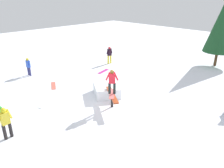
{
  "coord_description": "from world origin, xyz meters",
  "views": [
    {
      "loc": [
        7.85,
        -7.74,
        6.02
      ],
      "look_at": [
        0.0,
        0.0,
        1.41
      ],
      "focal_mm": 35.0,
      "sensor_mm": 36.0,
      "label": 1
    }
  ],
  "objects_px": {
    "main_rider_on_rail": "(112,82)",
    "bystander_yellow": "(6,121)",
    "loose_snowboard_coral": "(54,86)",
    "pine_tree_far": "(222,26)",
    "loose_snowboard_white": "(49,103)",
    "rail_feature": "(112,96)",
    "bystander_blue": "(28,66)",
    "loose_snowboard_magenta": "(103,71)",
    "bystander_black": "(109,54)"
  },
  "relations": [
    {
      "from": "loose_snowboard_white",
      "to": "loose_snowboard_coral",
      "type": "height_order",
      "value": "same"
    },
    {
      "from": "rail_feature",
      "to": "loose_snowboard_coral",
      "type": "bearing_deg",
      "value": -138.65
    },
    {
      "from": "main_rider_on_rail",
      "to": "loose_snowboard_coral",
      "type": "bearing_deg",
      "value": -124.75
    },
    {
      "from": "main_rider_on_rail",
      "to": "loose_snowboard_magenta",
      "type": "bearing_deg",
      "value": -171.27
    },
    {
      "from": "rail_feature",
      "to": "loose_snowboard_white",
      "type": "xyz_separation_m",
      "value": [
        -2.92,
        -2.35,
        -0.67
      ]
    },
    {
      "from": "bystander_blue",
      "to": "bystander_black",
      "type": "xyz_separation_m",
      "value": [
        2.12,
        6.72,
        0.07
      ]
    },
    {
      "from": "bystander_blue",
      "to": "bystander_black",
      "type": "height_order",
      "value": "bystander_black"
    },
    {
      "from": "bystander_black",
      "to": "loose_snowboard_coral",
      "type": "xyz_separation_m",
      "value": [
        1.05,
        -6.48,
        -0.86
      ]
    },
    {
      "from": "loose_snowboard_magenta",
      "to": "bystander_blue",
      "type": "bearing_deg",
      "value": -49.88
    },
    {
      "from": "pine_tree_far",
      "to": "bystander_yellow",
      "type": "bearing_deg",
      "value": -97.18
    },
    {
      "from": "rail_feature",
      "to": "bystander_black",
      "type": "xyz_separation_m",
      "value": [
        -6.12,
        5.71,
        0.19
      ]
    },
    {
      "from": "bystander_blue",
      "to": "loose_snowboard_white",
      "type": "xyz_separation_m",
      "value": [
        5.32,
        -1.33,
        -0.78
      ]
    },
    {
      "from": "pine_tree_far",
      "to": "main_rider_on_rail",
      "type": "bearing_deg",
      "value": -94.72
    },
    {
      "from": "bystander_blue",
      "to": "loose_snowboard_magenta",
      "type": "height_order",
      "value": "bystander_blue"
    },
    {
      "from": "rail_feature",
      "to": "pine_tree_far",
      "type": "relative_size",
      "value": 0.35
    },
    {
      "from": "bystander_yellow",
      "to": "loose_snowboard_coral",
      "type": "distance_m",
      "value": 6.04
    },
    {
      "from": "main_rider_on_rail",
      "to": "bystander_black",
      "type": "bearing_deg",
      "value": -176.44
    },
    {
      "from": "bystander_yellow",
      "to": "loose_snowboard_white",
      "type": "relative_size",
      "value": 1.03
    },
    {
      "from": "main_rider_on_rail",
      "to": "loose_snowboard_white",
      "type": "xyz_separation_m",
      "value": [
        -2.92,
        -2.35,
        -1.52
      ]
    },
    {
      "from": "main_rider_on_rail",
      "to": "bystander_blue",
      "type": "distance_m",
      "value": 8.34
    },
    {
      "from": "bystander_yellow",
      "to": "pine_tree_far",
      "type": "relative_size",
      "value": 0.27
    },
    {
      "from": "loose_snowboard_coral",
      "to": "loose_snowboard_magenta",
      "type": "bearing_deg",
      "value": 115.98
    },
    {
      "from": "bystander_yellow",
      "to": "pine_tree_far",
      "type": "distance_m",
      "value": 17.66
    },
    {
      "from": "main_rider_on_rail",
      "to": "pine_tree_far",
      "type": "distance_m",
      "value": 12.19
    },
    {
      "from": "main_rider_on_rail",
      "to": "bystander_black",
      "type": "height_order",
      "value": "main_rider_on_rail"
    },
    {
      "from": "main_rider_on_rail",
      "to": "bystander_yellow",
      "type": "bearing_deg",
      "value": -56.06
    },
    {
      "from": "bystander_blue",
      "to": "pine_tree_far",
      "type": "relative_size",
      "value": 0.25
    },
    {
      "from": "rail_feature",
      "to": "pine_tree_far",
      "type": "xyz_separation_m",
      "value": [
        0.99,
        11.99,
        2.81
      ]
    },
    {
      "from": "main_rider_on_rail",
      "to": "bystander_blue",
      "type": "relative_size",
      "value": 1.01
    },
    {
      "from": "bystander_yellow",
      "to": "loose_snowboard_white",
      "type": "bearing_deg",
      "value": 25.61
    },
    {
      "from": "loose_snowboard_coral",
      "to": "bystander_yellow",
      "type": "bearing_deg",
      "value": -20.77
    },
    {
      "from": "main_rider_on_rail",
      "to": "bystander_yellow",
      "type": "distance_m",
      "value": 5.51
    },
    {
      "from": "bystander_blue",
      "to": "bystander_yellow",
      "type": "xyz_separation_m",
      "value": [
        7.05,
        -4.32,
        0.06
      ]
    },
    {
      "from": "loose_snowboard_white",
      "to": "loose_snowboard_coral",
      "type": "relative_size",
      "value": 1.07
    },
    {
      "from": "bystander_yellow",
      "to": "bystander_black",
      "type": "bearing_deg",
      "value": 19.55
    },
    {
      "from": "bystander_blue",
      "to": "loose_snowboard_coral",
      "type": "relative_size",
      "value": 1.02
    },
    {
      "from": "rail_feature",
      "to": "bystander_yellow",
      "type": "bearing_deg",
      "value": -69.95
    },
    {
      "from": "pine_tree_far",
      "to": "rail_feature",
      "type": "bearing_deg",
      "value": -94.72
    },
    {
      "from": "rail_feature",
      "to": "bystander_black",
      "type": "bearing_deg",
      "value": 169.66
    },
    {
      "from": "bystander_black",
      "to": "loose_snowboard_magenta",
      "type": "height_order",
      "value": "bystander_black"
    },
    {
      "from": "loose_snowboard_white",
      "to": "loose_snowboard_coral",
      "type": "xyz_separation_m",
      "value": [
        -2.15,
        1.57,
        0.0
      ]
    },
    {
      "from": "pine_tree_far",
      "to": "loose_snowboard_white",
      "type": "bearing_deg",
      "value": -105.27
    },
    {
      "from": "bystander_blue",
      "to": "loose_snowboard_magenta",
      "type": "relative_size",
      "value": 1.09
    },
    {
      "from": "main_rider_on_rail",
      "to": "loose_snowboard_white",
      "type": "height_order",
      "value": "main_rider_on_rail"
    },
    {
      "from": "loose_snowboard_white",
      "to": "main_rider_on_rail",
      "type": "bearing_deg",
      "value": 115.22
    },
    {
      "from": "bystander_blue",
      "to": "loose_snowboard_white",
      "type": "distance_m",
      "value": 5.54
    },
    {
      "from": "main_rider_on_rail",
      "to": "bystander_yellow",
      "type": "xyz_separation_m",
      "value": [
        -1.19,
        -5.33,
        -0.68
      ]
    },
    {
      "from": "bystander_yellow",
      "to": "loose_snowboard_magenta",
      "type": "relative_size",
      "value": 1.18
    },
    {
      "from": "bystander_yellow",
      "to": "loose_snowboard_magenta",
      "type": "height_order",
      "value": "bystander_yellow"
    },
    {
      "from": "loose_snowboard_white",
      "to": "bystander_yellow",
      "type": "bearing_deg",
      "value": 16.56
    }
  ]
}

